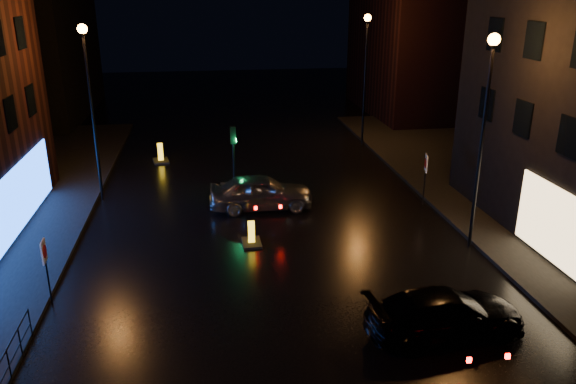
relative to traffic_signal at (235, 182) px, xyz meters
name	(u,v)px	position (x,y,z in m)	size (l,w,h in m)	color
ground	(307,353)	(1.20, -14.00, -0.50)	(120.00, 120.00, 0.00)	black
building_far_left	(27,27)	(-14.80, 21.00, 6.50)	(8.00, 16.00, 14.00)	black
building_far_right	(417,39)	(16.20, 18.00, 5.50)	(8.00, 14.00, 12.00)	black
street_lamp_lfar	(89,87)	(-6.60, 0.00, 5.06)	(0.44, 0.44, 8.37)	black
street_lamp_rnear	(485,111)	(9.00, -8.00, 5.06)	(0.44, 0.44, 8.37)	black
street_lamp_rfar	(366,60)	(9.00, 8.00, 5.06)	(0.44, 0.44, 8.37)	black
traffic_signal	(235,182)	(0.00, 0.00, 0.00)	(1.40, 2.40, 3.45)	black
silver_hatchback	(261,192)	(1.10, -2.53, 0.32)	(1.95, 4.85, 1.65)	#999BA0
dark_sedan	(446,313)	(5.48, -13.65, 0.20)	(1.98, 4.87, 1.41)	black
bollard_near	(252,239)	(0.29, -6.42, -0.28)	(0.78, 1.15, 0.99)	black
bollard_far	(161,158)	(-4.09, 5.99, -0.25)	(1.09, 1.44, 1.15)	black
road_sign_left	(45,257)	(-6.70, -10.02, 1.20)	(0.09, 0.55, 2.28)	black
road_sign_right	(426,168)	(8.87, -3.25, 1.39)	(0.21, 0.61, 2.52)	black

